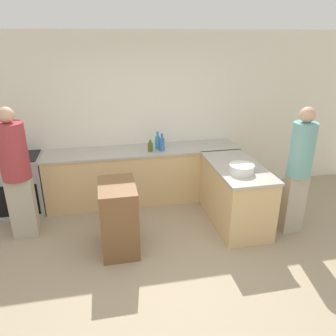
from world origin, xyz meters
name	(u,v)px	position (x,y,z in m)	size (l,w,h in m)	color
ground_plane	(166,276)	(0.00, 0.00, 0.00)	(14.00, 14.00, 0.00)	tan
wall_back	(139,117)	(0.00, 2.32, 1.35)	(8.00, 0.06, 2.70)	silver
counter_back	(143,175)	(0.00, 1.98, 0.45)	(3.14, 0.65, 0.90)	#D6B27A
counter_peninsula	(235,194)	(1.23, 1.00, 0.45)	(0.69, 1.37, 0.90)	#D6B27A
range_oven	(20,184)	(-1.94, 1.99, 0.46)	(0.73, 0.60, 0.91)	#ADADB2
island_table	(119,217)	(-0.49, 0.67, 0.46)	(0.46, 0.69, 0.91)	brown
mixing_bowl	(241,169)	(1.17, 0.75, 0.96)	(0.34, 0.34, 0.12)	white
dish_soap_bottle	(158,142)	(0.24, 1.95, 1.02)	(0.08, 0.08, 0.29)	#338CBF
olive_oil_bottle	(150,147)	(0.11, 1.86, 0.98)	(0.08, 0.08, 0.19)	#475B1E
water_bottle_blue	(162,144)	(0.30, 1.85, 1.02)	(0.08, 0.08, 0.28)	#386BB7
person_by_range	(16,170)	(-1.75, 1.23, 0.98)	(0.37, 0.37, 1.82)	#ADA38E
person_at_peninsula	(299,167)	(1.93, 0.60, 0.98)	(0.31, 0.31, 1.79)	#ADA38E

